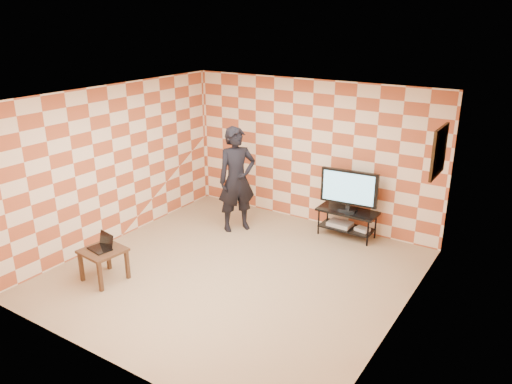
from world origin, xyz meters
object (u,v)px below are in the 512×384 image
Objects in this scene: side_table at (103,255)px; person at (237,179)px; tv at (349,189)px; tv_stand at (347,217)px.

side_table is 2.75m from person.
tv is at bearing 54.41° from side_table.
person is at bearing -156.89° from tv_stand.
tv is 0.53× the size of person.
person is (0.60, 2.63, 0.55)m from side_table.
tv is at bearing -95.11° from tv_stand.
side_table is at bearing -125.57° from tv_stand.
tv_stand is 4.20m from side_table.
person reaches higher than tv_stand.
person is at bearing -156.96° from tv.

